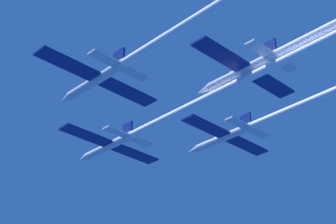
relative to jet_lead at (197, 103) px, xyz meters
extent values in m
cylinder|color=silver|center=(0.00, 17.47, -0.02)|extent=(1.12, 10.22, 1.12)
cone|color=silver|center=(0.00, 23.70, -0.02)|extent=(1.10, 2.25, 1.10)
ellipsoid|color=black|center=(0.00, 19.71, 0.46)|extent=(0.79, 2.04, 0.56)
cube|color=navy|center=(-4.44, 16.96, -0.02)|extent=(7.76, 2.25, 0.25)
cube|color=navy|center=(4.44, 16.96, -0.02)|extent=(7.76, 2.25, 0.25)
cube|color=navy|center=(0.00, 13.38, 1.36)|extent=(0.29, 1.84, 1.63)
cube|color=silver|center=(-2.31, 13.18, -0.02)|extent=(3.49, 1.35, 0.25)
cube|color=silver|center=(2.31, 13.18, -0.02)|extent=(3.49, 1.35, 0.25)
cylinder|color=white|center=(0.00, -10.56, -0.02)|extent=(1.01, 45.84, 1.01)
cylinder|color=silver|center=(-11.97, 5.11, 0.39)|extent=(1.12, 10.22, 1.12)
cone|color=silver|center=(-11.97, 11.34, 0.39)|extent=(1.10, 2.25, 1.10)
ellipsoid|color=black|center=(-11.97, 7.35, 0.86)|extent=(0.79, 2.04, 0.56)
cube|color=navy|center=(-16.42, 4.60, 0.39)|extent=(7.76, 2.25, 0.25)
cube|color=navy|center=(-7.53, 4.60, 0.39)|extent=(7.76, 2.25, 0.25)
cube|color=navy|center=(-11.97, 1.02, 1.77)|extent=(0.29, 1.84, 1.63)
cube|color=silver|center=(-14.28, 0.82, 0.39)|extent=(3.49, 1.35, 0.25)
cube|color=silver|center=(-9.66, 0.82, 0.39)|extent=(3.49, 1.35, 0.25)
cylinder|color=silver|center=(12.06, 5.91, 1.45)|extent=(1.12, 10.22, 1.12)
cone|color=silver|center=(12.06, 12.14, 1.45)|extent=(1.10, 2.25, 1.10)
ellipsoid|color=black|center=(12.06, 8.16, 1.93)|extent=(0.79, 2.04, 0.56)
cube|color=navy|center=(7.61, 5.40, 1.45)|extent=(7.76, 2.25, 0.25)
cube|color=navy|center=(16.50, 5.40, 1.45)|extent=(7.76, 2.25, 0.25)
cube|color=navy|center=(12.06, 1.83, 2.83)|extent=(0.29, 1.84, 1.63)
cube|color=silver|center=(9.75, 1.62, 1.45)|extent=(3.49, 1.35, 0.25)
cube|color=silver|center=(14.37, 1.62, 1.45)|extent=(3.49, 1.35, 0.25)
cylinder|color=silver|center=(0.25, -7.17, 1.48)|extent=(1.12, 10.22, 1.12)
cone|color=silver|center=(0.25, -0.94, 1.48)|extent=(1.10, 2.25, 1.10)
ellipsoid|color=black|center=(0.25, -4.92, 1.96)|extent=(0.79, 2.04, 0.56)
cube|color=navy|center=(-4.20, -7.68, 1.48)|extent=(7.76, 2.25, 0.25)
cube|color=navy|center=(4.69, -7.68, 1.48)|extent=(7.76, 2.25, 0.25)
cube|color=navy|center=(0.25, -11.26, 2.86)|extent=(0.29, 1.84, 1.63)
cube|color=silver|center=(-2.06, -11.46, 1.48)|extent=(3.49, 1.35, 0.25)
cube|color=silver|center=(2.55, -11.46, 1.48)|extent=(3.49, 1.35, 0.25)
camera|label=1|loc=(-46.16, -42.21, -35.78)|focal=61.69mm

